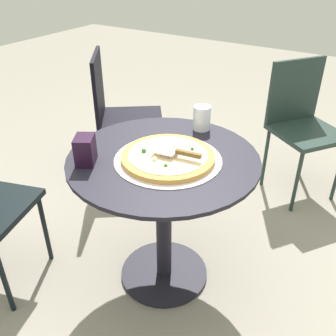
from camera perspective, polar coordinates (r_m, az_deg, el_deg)
name	(u,v)px	position (r m, az deg, el deg)	size (l,w,h in m)	color
ground_plane	(164,273)	(2.06, -0.59, -15.71)	(10.00, 10.00, 0.00)	gray
patio_table	(164,195)	(1.72, -0.68, -4.08)	(0.83, 0.83, 0.71)	black
pizza_on_tray	(168,157)	(1.58, -0.01, 1.67)	(0.46, 0.46, 0.05)	silver
pizza_server	(177,152)	(1.54, 1.39, 2.45)	(0.21, 0.09, 0.02)	silver
drinking_cup	(202,118)	(1.84, 5.17, 7.59)	(0.08, 0.08, 0.12)	silver
napkin_dispenser	(85,150)	(1.58, -12.49, 2.69)	(0.10, 0.08, 0.12)	black
patio_chair_far	(118,110)	(2.64, -7.59, 8.78)	(0.61, 0.61, 0.89)	black
patio_chair_corner	(302,119)	(2.59, 19.65, 7.03)	(0.55, 0.55, 0.88)	#20312C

